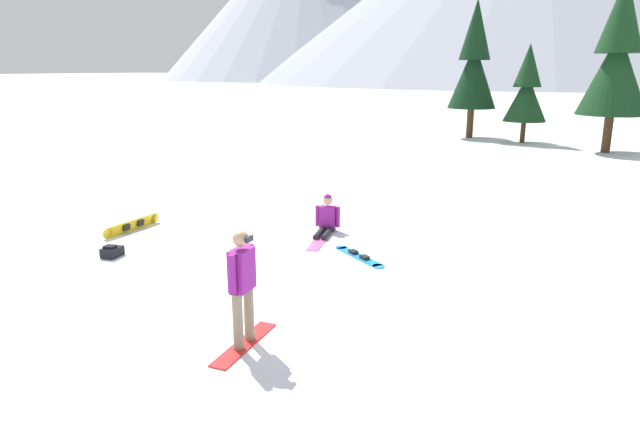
# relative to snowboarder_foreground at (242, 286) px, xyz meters

# --- Properties ---
(ground_plane) EXTENTS (800.00, 800.00, 0.00)m
(ground_plane) POSITION_rel_snowboarder_foreground_xyz_m (-0.89, 1.45, -0.94)
(ground_plane) COLOR white
(snowboarder_foreground) EXTENTS (0.41, 1.53, 1.77)m
(snowboarder_foreground) POSITION_rel_snowboarder_foreground_xyz_m (0.00, 0.00, 0.00)
(snowboarder_foreground) COLOR red
(snowboarder_foreground) RESTS_ON ground_plane
(snowboarder_midground) EXTENTS (0.87, 1.85, 0.95)m
(snowboarder_midground) POSITION_rel_snowboarder_foreground_xyz_m (-1.59, 5.77, -0.62)
(snowboarder_midground) COLOR black
(snowboarder_midground) RESTS_ON ground_plane
(loose_snowboard_far_spare) EXTENTS (0.15, 1.86, 0.28)m
(loose_snowboard_far_spare) POSITION_rel_snowboarder_foreground_xyz_m (-5.99, 3.66, -0.80)
(loose_snowboard_far_spare) COLOR yellow
(loose_snowboard_far_spare) RESTS_ON ground_plane
(loose_snowboard_near_right) EXTENTS (1.58, 1.12, 0.09)m
(loose_snowboard_near_right) POSITION_rel_snowboarder_foreground_xyz_m (-0.11, 4.44, -0.92)
(loose_snowboard_near_right) COLOR #1E8CD8
(loose_snowboard_near_right) RESTS_ON ground_plane
(backpack_black) EXTENTS (0.40, 0.55, 0.27)m
(backpack_black) POSITION_rel_snowboarder_foreground_xyz_m (-4.88, 1.98, -0.82)
(backpack_black) COLOR black
(backpack_black) RESTS_ON ground_plane
(pine_tree_twin) EXTENTS (2.27, 2.27, 5.28)m
(pine_tree_twin) POSITION_rel_snowboarder_foreground_xyz_m (0.05, 26.42, 1.94)
(pine_tree_twin) COLOR #472D19
(pine_tree_twin) RESTS_ON ground_plane
(pine_tree_slender) EXTENTS (3.18, 3.18, 8.20)m
(pine_tree_slender) POSITION_rel_snowboarder_foreground_xyz_m (4.22, 24.40, 3.53)
(pine_tree_slender) COLOR #472D19
(pine_tree_slender) RESTS_ON ground_plane
(pine_tree_short) EXTENTS (2.75, 2.75, 7.81)m
(pine_tree_short) POSITION_rel_snowboarder_foreground_xyz_m (-3.08, 27.36, 3.31)
(pine_tree_short) COLOR #472D19
(pine_tree_short) RESTS_ON ground_plane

